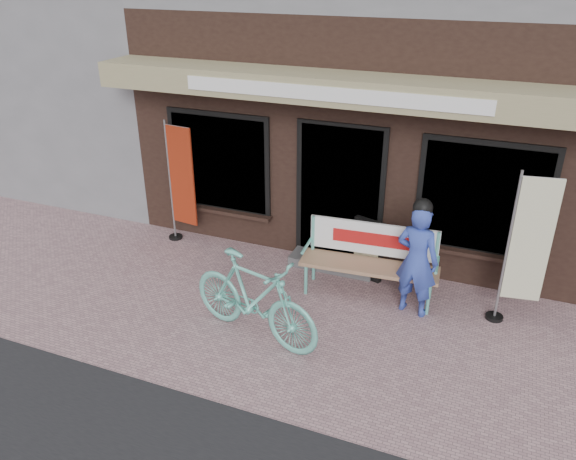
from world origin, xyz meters
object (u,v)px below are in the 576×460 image
at_px(person, 417,258).
at_px(nobori_red, 180,182).
at_px(menu_stand, 368,249).
at_px(nobori_cream, 526,248).
at_px(bench, 371,255).
at_px(bicycle, 254,298).

height_order(person, nobori_red, nobori_red).
bearing_deg(menu_stand, nobori_cream, 7.80).
relative_size(bench, menu_stand, 2.04).
bearing_deg(bench, menu_stand, 105.10).
distance_m(person, nobori_red, 3.98).
xyz_separation_m(person, nobori_red, (-3.91, 0.67, 0.25)).
bearing_deg(person, menu_stand, 152.95).
bearing_deg(bench, person, -24.97).
relative_size(person, menu_stand, 1.74).
xyz_separation_m(bench, nobori_cream, (1.91, 0.01, 0.47)).
bearing_deg(person, bicycle, -131.84).
relative_size(bench, nobori_red, 0.94).
xyz_separation_m(bench, bicycle, (-1.06, -1.53, -0.04)).
relative_size(person, nobori_cream, 0.79).
height_order(bicycle, nobori_red, nobori_red).
bearing_deg(nobori_red, menu_stand, 6.35).
relative_size(bench, nobori_cream, 0.93).
height_order(bicycle, nobori_cream, nobori_cream).
relative_size(nobori_red, menu_stand, 2.17).
xyz_separation_m(nobori_red, menu_stand, (3.12, -0.04, -0.57)).
distance_m(bicycle, menu_stand, 2.13).
bearing_deg(bicycle, menu_stand, -11.72).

